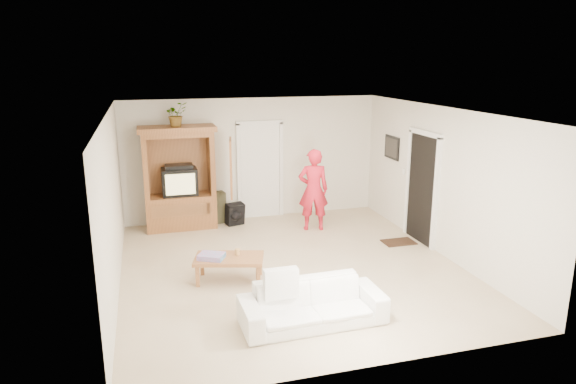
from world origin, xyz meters
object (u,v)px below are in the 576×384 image
object	(u,v)px
sofa	(312,304)
coffee_table	(229,260)
armoire	(181,185)
man	(313,190)

from	to	relation	value
sofa	coffee_table	size ratio (longest dim) A/B	1.60
armoire	man	xyz separation A→B (m)	(2.56, -0.86, -0.07)
man	coffee_table	bearing A→B (deg)	56.50
man	coffee_table	xyz separation A→B (m)	(-2.06, -2.04, -0.49)
coffee_table	sofa	bearing A→B (deg)	-47.43
man	coffee_table	world-z (taller)	man
sofa	coffee_table	world-z (taller)	sofa
armoire	man	world-z (taller)	armoire
armoire	sofa	bearing A→B (deg)	-73.73
sofa	coffee_table	bearing A→B (deg)	115.47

